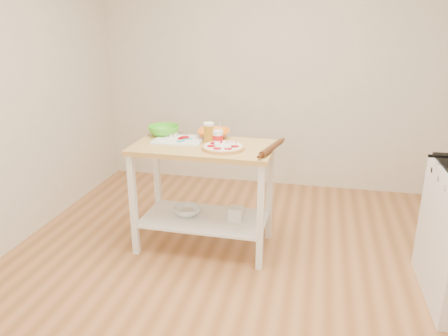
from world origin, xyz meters
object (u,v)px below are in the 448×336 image
object	(u,v)px
spatula	(184,140)
yogurt_tub	(218,137)
pizza	(223,147)
green_bowl	(164,131)
rolling_pin	(272,148)
beer_pint	(209,133)
shelf_glass_bowl	(187,211)
orange_bowl	(214,134)
cutting_board	(179,140)
shelf_bin	(236,214)
prep_island	(204,175)
knife	(171,131)

from	to	relation	value
spatula	yogurt_tub	size ratio (longest dim) A/B	0.72
pizza	spatula	distance (m)	0.38
green_bowl	rolling_pin	distance (m)	1.00
pizza	rolling_pin	size ratio (longest dim) A/B	0.82
beer_pint	pizza	bearing A→B (deg)	-41.16
green_bowl	shelf_glass_bowl	world-z (taller)	green_bowl
spatula	orange_bowl	xyz separation A→B (m)	(0.21, 0.19, 0.02)
cutting_board	shelf_bin	bearing A→B (deg)	-10.47
yogurt_tub	rolling_pin	world-z (taller)	yogurt_tub
yogurt_tub	spatula	bearing A→B (deg)	-177.44
prep_island	spatula	distance (m)	0.33
green_bowl	rolling_pin	world-z (taller)	green_bowl
pizza	green_bowl	size ratio (longest dim) A/B	1.25
prep_island	knife	bearing A→B (deg)	141.53
beer_pint	yogurt_tub	xyz separation A→B (m)	(0.07, 0.01, -0.03)
cutting_board	rolling_pin	size ratio (longest dim) A/B	1.01
prep_island	shelf_bin	bearing A→B (deg)	4.22
knife	shelf_glass_bowl	bearing A→B (deg)	-39.76
rolling_pin	shelf_glass_bowl	xyz separation A→B (m)	(-0.71, 0.07, -0.63)
knife	green_bowl	bearing A→B (deg)	-103.28
green_bowl	beer_pint	xyz separation A→B (m)	(0.44, -0.16, 0.04)
green_bowl	prep_island	bearing A→B (deg)	-28.54
prep_island	spatula	world-z (taller)	spatula
orange_bowl	beer_pint	bearing A→B (deg)	-88.29
yogurt_tub	orange_bowl	bearing A→B (deg)	113.66
spatula	knife	bearing A→B (deg)	86.23
yogurt_tub	knife	bearing A→B (deg)	154.24
pizza	green_bowl	xyz separation A→B (m)	(-0.59, 0.29, 0.03)
cutting_board	spatula	size ratio (longest dim) A/B	3.00
cutting_board	orange_bowl	distance (m)	0.30
knife	beer_pint	distance (m)	0.48
beer_pint	rolling_pin	xyz separation A→B (m)	(0.52, -0.10, -0.06)
yogurt_tub	rolling_pin	size ratio (longest dim) A/B	0.47
spatula	shelf_bin	size ratio (longest dim) A/B	1.24
green_bowl	spatula	bearing A→B (deg)	-36.00
rolling_pin	prep_island	bearing A→B (deg)	175.64
yogurt_tub	shelf_glass_bowl	size ratio (longest dim) A/B	0.83
cutting_board	shelf_glass_bowl	bearing A→B (deg)	-41.81
beer_pint	rolling_pin	bearing A→B (deg)	-10.94
yogurt_tub	shelf_bin	distance (m)	0.66
knife	green_bowl	size ratio (longest dim) A/B	1.01
orange_bowl	green_bowl	size ratio (longest dim) A/B	1.01
rolling_pin	shelf_bin	bearing A→B (deg)	167.80
prep_island	knife	size ratio (longest dim) A/B	4.17
pizza	yogurt_tub	world-z (taller)	yogurt_tub
orange_bowl	beer_pint	world-z (taller)	beer_pint
prep_island	yogurt_tub	distance (m)	0.33
cutting_board	orange_bowl	bearing A→B (deg)	27.63
spatula	beer_pint	bearing A→B (deg)	-41.63
shelf_bin	orange_bowl	bearing A→B (deg)	137.15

